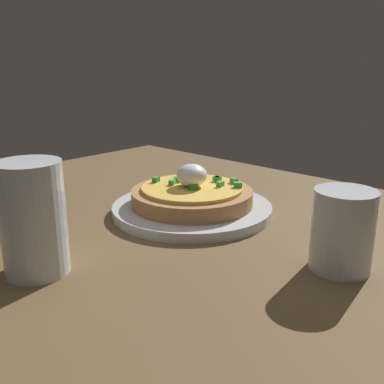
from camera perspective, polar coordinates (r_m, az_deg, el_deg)
dining_table at (r=68.63cm, az=-3.58°, el=-4.41°), size 92.92×77.13×2.53cm
plate at (r=70.27cm, az=-0.00°, el=-2.14°), size 24.81×24.81×1.47cm
pizza at (r=69.55cm, az=0.01°, el=-0.28°), size 18.82×18.82×6.40cm
cup_near at (r=52.56cm, az=-19.50°, el=-3.68°), size 7.22×7.22×12.86cm
cup_far at (r=53.67cm, az=18.54°, el=-4.94°), size 7.00×7.00×9.42cm
napkin at (r=91.09cm, az=-22.51°, el=0.62°), size 17.01×17.01×0.40cm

